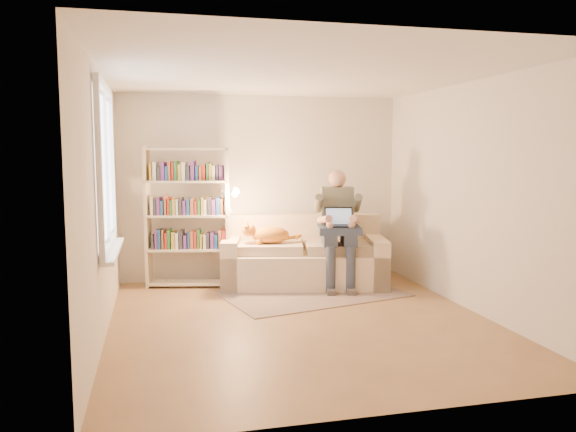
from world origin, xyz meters
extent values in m
plane|color=olive|center=(0.00, 0.00, 0.00)|extent=(4.50, 4.50, 0.00)
cube|color=white|center=(0.00, 0.00, 2.60)|extent=(4.00, 4.50, 0.02)
cube|color=silver|center=(-2.00, 0.00, 1.30)|extent=(0.02, 4.50, 2.60)
cube|color=silver|center=(2.00, 0.00, 1.30)|extent=(0.02, 4.50, 2.60)
cube|color=silver|center=(0.00, 2.25, 1.30)|extent=(4.00, 0.02, 2.60)
cube|color=silver|center=(0.00, -2.25, 1.30)|extent=(4.00, 0.02, 2.60)
plane|color=white|center=(-1.97, 0.20, 1.65)|extent=(0.00, 1.50, 1.50)
cube|color=white|center=(-1.96, 0.20, 2.44)|extent=(0.05, 1.50, 0.08)
cube|color=white|center=(-1.96, 0.20, 0.86)|extent=(0.05, 1.50, 0.08)
cube|color=white|center=(-1.96, 0.20, 1.65)|extent=(0.04, 0.05, 1.50)
cube|color=white|center=(-1.92, 0.20, 0.81)|extent=(0.12, 1.52, 0.04)
cube|color=beige|center=(0.45, 1.59, 0.23)|extent=(2.34, 1.42, 0.46)
cube|color=beige|center=(0.53, 1.96, 0.69)|extent=(2.18, 0.67, 0.47)
cube|color=beige|center=(-0.51, 1.79, 0.33)|extent=(0.42, 1.01, 0.66)
cube|color=beige|center=(1.41, 1.38, 0.33)|extent=(0.42, 1.01, 0.66)
cube|color=#C6AF90|center=(-0.04, 1.64, 0.52)|extent=(1.04, 0.83, 0.13)
cube|color=#C6AF90|center=(0.92, 1.43, 0.52)|extent=(1.04, 0.83, 0.13)
cube|color=#686A55|center=(0.90, 1.53, 1.04)|extent=(0.47, 0.32, 0.59)
sphere|color=tan|center=(0.89, 1.51, 1.45)|extent=(0.24, 0.24, 0.24)
cube|color=#373F4E|center=(0.71, 1.28, 0.69)|extent=(0.27, 0.51, 0.18)
cube|color=#373F4E|center=(0.97, 1.23, 0.69)|extent=(0.27, 0.51, 0.18)
cylinder|color=#373F4E|center=(0.67, 1.05, 0.31)|extent=(0.12, 0.12, 0.61)
cylinder|color=#373F4E|center=(0.92, 1.00, 0.31)|extent=(0.12, 0.12, 0.61)
ellipsoid|color=#FA9E30|center=(-0.05, 1.61, 0.70)|extent=(0.55, 0.37, 0.23)
sphere|color=#FA9E30|center=(-0.34, 1.62, 0.78)|extent=(0.18, 0.18, 0.18)
cylinder|color=#FA9E30|center=(0.23, 1.60, 0.66)|extent=(0.25, 0.10, 0.07)
cube|color=#2D3A4E|center=(0.87, 1.22, 0.79)|extent=(0.63, 0.55, 0.10)
cube|color=black|center=(0.86, 1.18, 0.85)|extent=(0.42, 0.33, 0.02)
cube|color=black|center=(0.89, 1.30, 0.97)|extent=(0.38, 0.18, 0.24)
plane|color=#8CA5CC|center=(0.89, 1.30, 0.97)|extent=(0.35, 0.19, 0.31)
cube|color=beige|center=(-1.60, 1.97, 0.94)|extent=(0.10, 0.29, 1.88)
cube|color=beige|center=(-0.55, 1.75, 0.94)|extent=(0.10, 0.29, 1.88)
cube|color=beige|center=(-1.08, 1.86, 0.05)|extent=(1.15, 0.51, 0.03)
cube|color=beige|center=(-1.08, 1.86, 0.51)|extent=(1.15, 0.51, 0.03)
cube|color=beige|center=(-1.08, 1.86, 0.96)|extent=(1.15, 0.51, 0.03)
cube|color=beige|center=(-1.08, 1.86, 1.42)|extent=(1.15, 0.51, 0.03)
cube|color=beige|center=(-1.08, 1.86, 1.85)|extent=(1.15, 0.51, 0.03)
cube|color=#1E4C8C|center=(-1.08, 1.86, 0.63)|extent=(0.98, 0.42, 0.22)
cube|color=#995933|center=(-1.08, 1.86, 1.09)|extent=(0.98, 0.42, 0.22)
cube|color=#B2261E|center=(-1.08, 1.86, 1.55)|extent=(0.98, 0.42, 0.22)
cylinder|color=silver|center=(-0.63, 1.77, 1.00)|extent=(0.10, 0.10, 0.04)
cone|color=silver|center=(-0.50, 1.61, 1.28)|extent=(0.15, 0.17, 0.16)
cube|color=gray|center=(0.44, 1.05, 0.01)|extent=(2.46, 1.80, 0.01)
camera|label=1|loc=(-1.48, -5.68, 1.80)|focal=35.00mm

